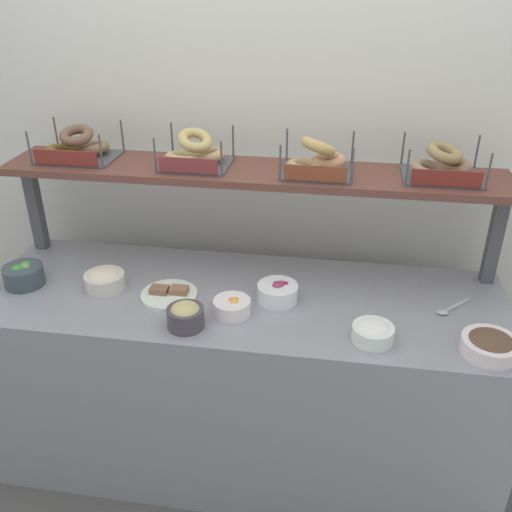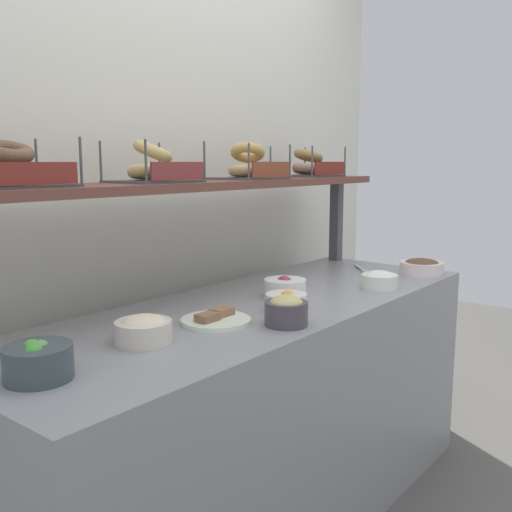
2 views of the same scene
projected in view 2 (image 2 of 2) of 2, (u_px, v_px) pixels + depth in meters
name	position (u px, v px, depth m)	size (l,w,h in m)	color
back_wall	(152.00, 199.00, 2.35)	(3.27, 0.06, 2.40)	silver
deli_counter	(258.00, 416.00, 2.13)	(2.07, 0.70, 0.85)	gray
shelf_riser_right	(336.00, 221.00, 2.95)	(0.05, 0.05, 0.40)	#4C4C51
upper_shelf	(202.00, 185.00, 2.16)	(2.03, 0.32, 0.03)	brown
bowl_veggie_mix	(38.00, 361.00, 1.34)	(0.16, 0.16, 0.09)	#3B494C
bowl_chocolate_spread	(422.00, 267.00, 2.60)	(0.19, 0.19, 0.07)	white
bowl_beet_salad	(285.00, 287.00, 2.16)	(0.16, 0.16, 0.08)	white
bowl_potato_salad	(143.00, 329.00, 1.62)	(0.16, 0.16, 0.08)	silver
bowl_hummus	(286.00, 310.00, 1.79)	(0.13, 0.13, 0.10)	#474049
bowl_fruit_salad	(286.00, 301.00, 1.97)	(0.14, 0.14, 0.07)	white
bowl_cream_cheese	(379.00, 280.00, 2.31)	(0.15, 0.15, 0.07)	white
serving_plate_white	(216.00, 320.00, 1.82)	(0.22, 0.22, 0.04)	white
serving_spoon_near_plate	(362.00, 269.00, 2.68)	(0.14, 0.13, 0.01)	#B7B7BC
bagel_basket_cinnamon_raisin	(9.00, 171.00, 1.59)	(0.31, 0.26, 0.14)	#4C4C51
bagel_basket_plain	(154.00, 168.00, 1.98)	(0.28, 0.25, 0.15)	#4C4C51
bagel_basket_sesame	(248.00, 167.00, 2.34)	(0.29, 0.25, 0.15)	#4C4C51
bagel_basket_everything	(309.00, 167.00, 2.72)	(0.29, 0.26, 0.14)	#4C4C51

